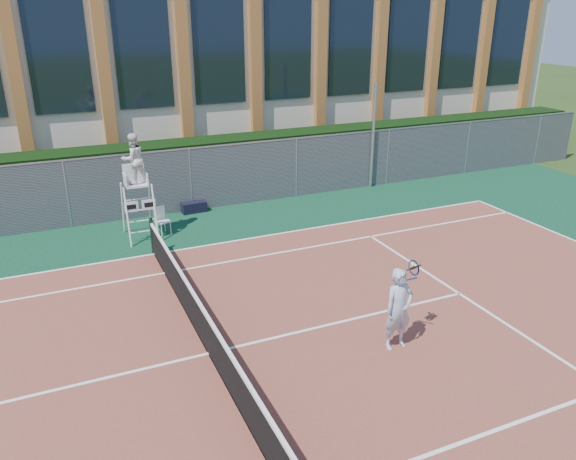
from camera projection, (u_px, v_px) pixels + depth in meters
name	position (u px, v px, depth m)	size (l,w,h in m)	color
ground	(209.00, 355.00, 11.45)	(120.00, 120.00, 0.00)	#233814
apron	(196.00, 331.00, 12.30)	(36.00, 20.00, 0.01)	#0B321E
tennis_court	(209.00, 354.00, 11.44)	(23.77, 10.97, 0.02)	brown
tennis_net	(208.00, 332.00, 11.25)	(0.10, 11.30, 1.10)	black
fence	(132.00, 187.00, 18.54)	(40.00, 0.06, 2.20)	#595E60
hedge	(126.00, 178.00, 19.56)	(40.00, 1.40, 2.20)	black
building	(91.00, 68.00, 25.22)	(45.00, 10.60, 8.22)	beige
steel_pole	(373.00, 137.00, 21.59)	(0.12, 0.12, 4.04)	#9EA0A5
umpire_chair	(134.00, 162.00, 16.54)	(0.91, 1.40, 3.27)	white
plastic_chair	(161.00, 218.00, 17.49)	(0.52, 0.52, 0.87)	silver
sports_bag_near	(194.00, 207.00, 19.44)	(0.85, 0.34, 0.36)	black
sports_bag_far	(196.00, 208.00, 19.50)	(0.62, 0.27, 0.25)	black
tennis_player	(399.00, 309.00, 11.36)	(0.98, 0.66, 1.77)	#ACB6CE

